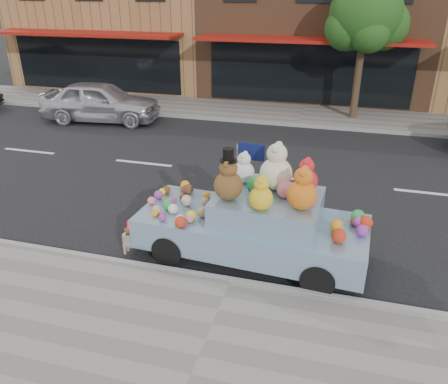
% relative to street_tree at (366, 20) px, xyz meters
% --- Properties ---
extents(ground, '(120.00, 120.00, 0.00)m').
position_rel_street_tree_xyz_m(ground, '(-2.03, -6.55, -3.69)').
color(ground, black).
rests_on(ground, ground).
extents(near_sidewalk, '(60.00, 3.00, 0.12)m').
position_rel_street_tree_xyz_m(near_sidewalk, '(-2.03, -13.05, -3.63)').
color(near_sidewalk, gray).
rests_on(near_sidewalk, ground).
extents(far_sidewalk, '(60.00, 3.00, 0.12)m').
position_rel_street_tree_xyz_m(far_sidewalk, '(-2.03, -0.05, -3.63)').
color(far_sidewalk, gray).
rests_on(far_sidewalk, ground).
extents(near_kerb, '(60.00, 0.12, 0.13)m').
position_rel_street_tree_xyz_m(near_kerb, '(-2.03, -11.55, -3.63)').
color(near_kerb, gray).
rests_on(near_kerb, ground).
extents(far_kerb, '(60.00, 0.12, 0.13)m').
position_rel_street_tree_xyz_m(far_kerb, '(-2.03, -1.55, -3.63)').
color(far_kerb, gray).
rests_on(far_kerb, ground).
extents(storefront_left, '(10.00, 9.80, 7.30)m').
position_rel_street_tree_xyz_m(storefront_left, '(-12.03, 5.42, -0.05)').
color(storefront_left, '#986C3F').
rests_on(storefront_left, ground).
extents(storefront_mid, '(10.00, 9.80, 7.30)m').
position_rel_street_tree_xyz_m(storefront_mid, '(-2.03, 5.42, -0.05)').
color(storefront_mid, brown).
rests_on(storefront_mid, ground).
extents(street_tree, '(3.00, 2.70, 5.22)m').
position_rel_street_tree_xyz_m(street_tree, '(0.00, 0.00, 0.00)').
color(street_tree, '#38281C').
rests_on(street_tree, ground).
extents(car_silver, '(4.71, 2.33, 1.54)m').
position_rel_street_tree_xyz_m(car_silver, '(-9.50, -2.79, -2.92)').
color(car_silver, silver).
rests_on(car_silver, ground).
extents(art_car, '(4.58, 2.02, 2.30)m').
position_rel_street_tree_xyz_m(art_car, '(-1.84, -10.55, -2.88)').
color(art_car, black).
rests_on(art_car, ground).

